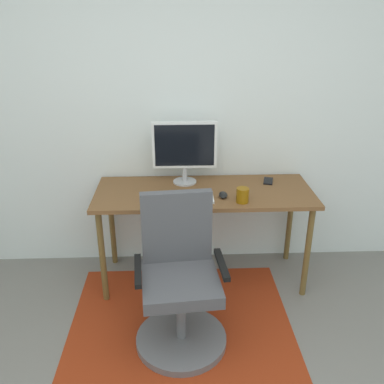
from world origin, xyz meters
TOP-DOWN VIEW (x-y plane):
  - wall_back at (0.00, 2.20)m, footprint 6.00×0.10m
  - area_rug at (-0.05, 1.20)m, footprint 1.51×1.45m
  - desk at (0.14, 1.82)m, footprint 1.60×0.62m
  - monitor at (-0.00, 1.99)m, footprint 0.48×0.18m
  - keyboard at (-0.02, 1.65)m, footprint 0.43×0.13m
  - computer_mouse at (0.27, 1.70)m, footprint 0.06×0.10m
  - coffee_cup at (0.39, 1.61)m, footprint 0.09×0.09m
  - cell_phone at (0.65, 1.98)m, footprint 0.10×0.15m
  - office_chair at (-0.05, 1.15)m, footprint 0.58×0.58m

SIDE VIEW (x-z plane):
  - area_rug at x=-0.05m, z-range 0.00..0.01m
  - office_chair at x=-0.05m, z-range -0.11..0.87m
  - desk at x=0.14m, z-range 0.31..1.07m
  - cell_phone at x=0.65m, z-range 0.76..0.77m
  - keyboard at x=-0.02m, z-range 0.76..0.78m
  - computer_mouse at x=0.27m, z-range 0.76..0.80m
  - coffee_cup at x=0.39m, z-range 0.76..0.87m
  - monitor at x=0.00m, z-range 0.80..1.28m
  - wall_back at x=0.00m, z-range 0.00..2.60m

